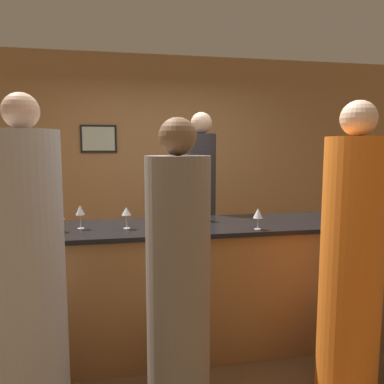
# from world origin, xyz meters

# --- Properties ---
(ground_plane) EXTENTS (14.00, 14.00, 0.00)m
(ground_plane) POSITION_xyz_m (0.00, 0.00, 0.00)
(ground_plane) COLOR brown
(back_wall) EXTENTS (8.00, 0.08, 2.80)m
(back_wall) POSITION_xyz_m (-0.00, 1.96, 1.40)
(back_wall) COLOR #A37547
(back_wall) RESTS_ON ground_plane
(bar_counter) EXTENTS (3.47, 0.73, 1.03)m
(bar_counter) POSITION_xyz_m (0.00, 0.00, 0.52)
(bar_counter) COLOR #996638
(bar_counter) RESTS_ON ground_plane
(bartender) EXTENTS (0.29, 0.29, 1.98)m
(bartender) POSITION_xyz_m (0.34, 0.68, 0.94)
(bartender) COLOR #2D2D33
(bartender) RESTS_ON ground_plane
(guest_0) EXTENTS (0.37, 0.37, 1.81)m
(guest_0) POSITION_xyz_m (-0.12, -0.81, 0.84)
(guest_0) COLOR gray
(guest_0) RESTS_ON ground_plane
(guest_1) EXTENTS (0.39, 0.39, 1.93)m
(guest_1) POSITION_xyz_m (-0.95, -0.75, 0.90)
(guest_1) COLOR #B2B2B7
(guest_1) RESTS_ON ground_plane
(guest_2) EXTENTS (0.39, 0.39, 1.93)m
(guest_2) POSITION_xyz_m (1.00, -0.81, 0.89)
(guest_2) COLOR orange
(guest_2) RESTS_ON ground_plane
(wine_bottle_0) EXTENTS (0.07, 0.07, 0.28)m
(wine_bottle_0) POSITION_xyz_m (0.23, 0.16, 1.13)
(wine_bottle_0) COLOR black
(wine_bottle_0) RESTS_ON bar_counter
(wine_glass_0) EXTENTS (0.07, 0.07, 0.17)m
(wine_glass_0) POSITION_xyz_m (-0.40, -0.06, 1.16)
(wine_glass_0) COLOR silver
(wine_glass_0) RESTS_ON bar_counter
(wine_glass_1) EXTENTS (0.07, 0.07, 0.16)m
(wine_glass_1) POSITION_xyz_m (0.57, -0.28, 1.15)
(wine_glass_1) COLOR silver
(wine_glass_1) RESTS_ON bar_counter
(wine_glass_2) EXTENTS (0.07, 0.07, 0.17)m
(wine_glass_2) POSITION_xyz_m (-0.03, -0.08, 1.16)
(wine_glass_2) COLOR silver
(wine_glass_2) RESTS_ON bar_counter
(wine_glass_3) EXTENTS (0.08, 0.08, 0.17)m
(wine_glass_3) POSITION_xyz_m (-0.89, -0.07, 1.15)
(wine_glass_3) COLOR silver
(wine_glass_3) RESTS_ON bar_counter
(wine_glass_4) EXTENTS (0.07, 0.07, 0.18)m
(wine_glass_4) POSITION_xyz_m (-0.74, 0.00, 1.17)
(wine_glass_4) COLOR silver
(wine_glass_4) RESTS_ON bar_counter
(wine_glass_5) EXTENTS (0.06, 0.06, 0.15)m
(wine_glass_5) POSITION_xyz_m (-0.18, -0.13, 1.14)
(wine_glass_5) COLOR silver
(wine_glass_5) RESTS_ON bar_counter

